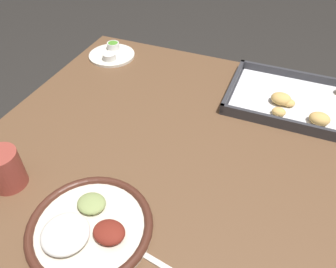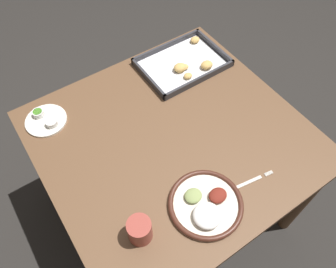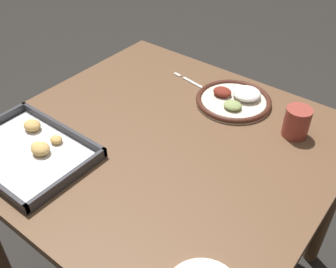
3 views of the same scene
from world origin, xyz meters
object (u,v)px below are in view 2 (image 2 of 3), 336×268
(fork, at_px, (248,182))
(saucer_plate, at_px, (46,120))
(drinking_cup, at_px, (140,230))
(baking_tray, at_px, (184,63))
(dinner_plate, at_px, (206,205))

(fork, height_order, saucer_plate, saucer_plate)
(saucer_plate, height_order, drinking_cup, drinking_cup)
(saucer_plate, xyz_separation_m, drinking_cup, (0.08, -0.65, 0.04))
(baking_tray, bearing_deg, saucer_plate, 175.68)
(saucer_plate, distance_m, drinking_cup, 0.66)
(fork, height_order, baking_tray, baking_tray)
(drinking_cup, bearing_deg, dinner_plate, -9.58)
(dinner_plate, distance_m, baking_tray, 0.74)
(fork, bearing_deg, baking_tray, 84.54)
(fork, bearing_deg, drinking_cup, -178.14)
(dinner_plate, height_order, saucer_plate, dinner_plate)
(dinner_plate, xyz_separation_m, saucer_plate, (-0.33, 0.70, -0.00))
(dinner_plate, height_order, fork, dinner_plate)
(fork, height_order, drinking_cup, drinking_cup)
(dinner_plate, bearing_deg, saucer_plate, 115.49)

